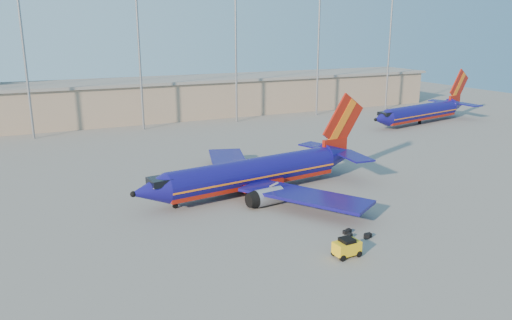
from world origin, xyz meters
name	(u,v)px	position (x,y,z in m)	size (l,w,h in m)	color
ground	(271,193)	(0.00, 0.00, 0.00)	(220.00, 220.00, 0.00)	slate
terminal_building	(196,96)	(10.00, 58.00, 4.32)	(122.00, 16.00, 8.50)	gray
light_mast_row	(189,38)	(5.00, 46.00, 17.55)	(101.60, 1.60, 28.65)	gray
aircraft_main	(259,173)	(-1.01, 1.38, 2.38)	(32.88, 31.44, 11.16)	navy
aircraft_second	(423,112)	(49.54, 27.50, 2.46)	(31.26, 13.70, 10.72)	navy
baggage_tug	(347,247)	(-1.81, -18.26, 0.89)	(2.44, 1.55, 1.70)	gold
luggage_pile	(356,234)	(1.60, -15.04, 0.22)	(2.33, 2.39, 0.48)	black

